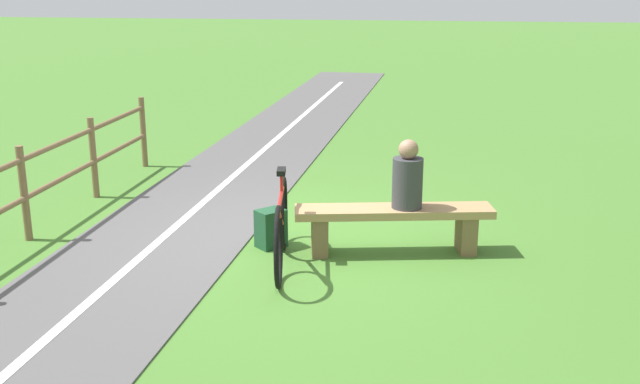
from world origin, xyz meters
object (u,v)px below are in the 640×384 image
(bench, at_px, (394,221))
(bicycle, at_px, (281,227))
(person_seated, at_px, (408,178))
(backpack, at_px, (270,229))

(bench, bearing_deg, bicycle, 15.58)
(bicycle, bearing_deg, person_seated, 106.57)
(bench, distance_m, backpack, 1.26)
(person_seated, bearing_deg, bicycle, 14.07)
(backpack, bearing_deg, bench, -178.92)
(bicycle, bearing_deg, bench, 108.09)
(bench, xyz_separation_m, person_seated, (-0.12, -0.02, 0.44))
(bicycle, bearing_deg, backpack, -165.10)
(bicycle, xyz_separation_m, backpack, (0.22, -0.50, -0.20))
(bench, bearing_deg, person_seated, 180.00)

